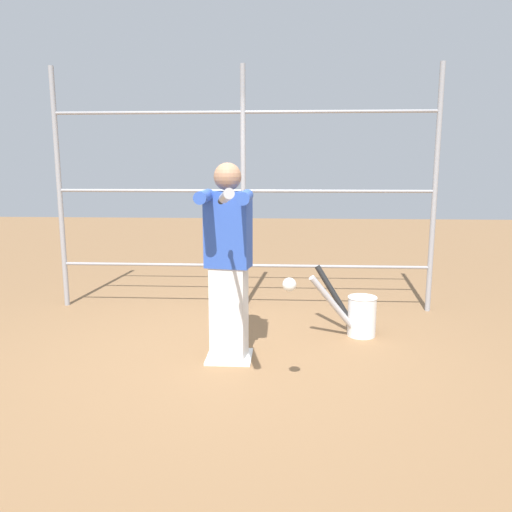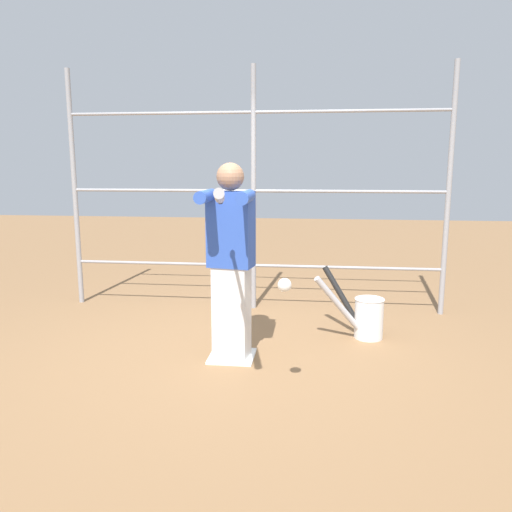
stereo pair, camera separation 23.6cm
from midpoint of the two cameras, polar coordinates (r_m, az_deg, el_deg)
ground_plane at (r=4.57m, az=-4.57°, el=-11.53°), size 24.00×24.00×0.00m
home_plate at (r=4.57m, az=-4.57°, el=-11.42°), size 0.40×0.40×0.02m
fence_backstop at (r=5.84m, az=-2.64°, el=7.45°), size 4.44×0.06×2.82m
batter at (r=4.30m, az=-4.78°, el=-0.00°), size 0.44×0.63×1.72m
baseball_bat_swinging at (r=3.24m, az=-5.62°, el=6.72°), size 0.22×0.92×0.16m
softball_in_flight at (r=3.43m, az=1.86°, el=-3.30°), size 0.10×0.10×0.10m
bat_bucket at (r=5.13m, az=10.29°, el=-6.53°), size 0.71×0.57×0.68m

